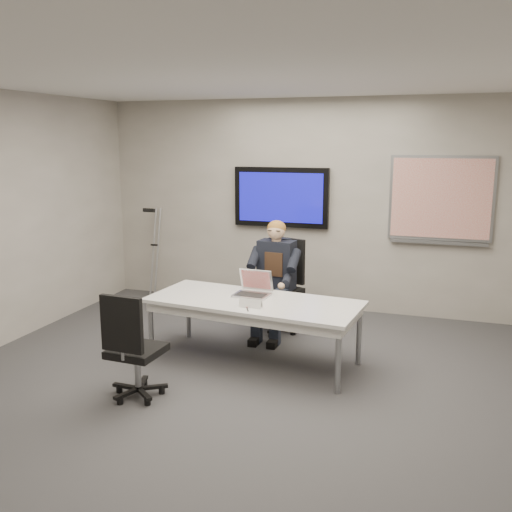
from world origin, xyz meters
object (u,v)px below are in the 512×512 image
(office_chair_far, at_px, (280,302))
(laptop, at_px, (253,289))
(office_chair_near, at_px, (135,366))
(conference_table, at_px, (254,307))
(seated_person, at_px, (272,291))

(office_chair_far, bearing_deg, laptop, -73.54)
(office_chair_far, xyz_separation_m, office_chair_near, (-0.70, -2.19, -0.04))
(laptop, bearing_deg, office_chair_near, -112.59)
(conference_table, bearing_deg, office_chair_far, 97.38)
(office_chair_far, relative_size, office_chair_near, 1.12)
(conference_table, xyz_separation_m, laptop, (-0.07, 0.19, 0.14))
(laptop, bearing_deg, seated_person, 91.29)
(conference_table, relative_size, laptop, 5.94)
(office_chair_far, distance_m, office_chair_near, 2.30)
(conference_table, relative_size, office_chair_near, 2.27)
(seated_person, relative_size, laptop, 3.60)
(office_chair_near, distance_m, seated_person, 2.07)
(conference_table, relative_size, seated_person, 1.65)
(seated_person, xyz_separation_m, laptop, (-0.02, -0.60, 0.18))
(conference_table, height_order, seated_person, seated_person)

